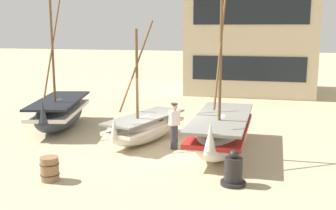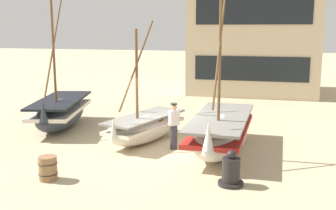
# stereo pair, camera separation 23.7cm
# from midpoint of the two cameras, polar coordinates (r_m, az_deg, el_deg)

# --- Properties ---
(ground_plane) EXTENTS (120.00, 120.00, 0.00)m
(ground_plane) POSITION_cam_midpoint_polar(r_m,az_deg,el_deg) (15.14, -0.49, -5.90)
(ground_plane) COLOR tan
(fishing_boat_near_left) EXTENTS (2.43, 4.08, 4.58)m
(fishing_boat_near_left) POSITION_cam_midpoint_polar(r_m,az_deg,el_deg) (15.76, -2.81, -3.09)
(fishing_boat_near_left) COLOR silver
(fishing_boat_near_left) RESTS_ON ground
(fishing_boat_centre_large) EXTENTS (1.95, 5.38, 5.93)m
(fishing_boat_centre_large) POSITION_cam_midpoint_polar(r_m,az_deg,el_deg) (14.69, 7.76, -3.69)
(fishing_boat_centre_large) COLOR silver
(fishing_boat_centre_large) RESTS_ON ground
(fishing_boat_far_right) EXTENTS (2.69, 4.96, 5.52)m
(fishing_boat_far_right) POSITION_cam_midpoint_polar(r_m,az_deg,el_deg) (18.48, -14.26, -0.92)
(fishing_boat_far_right) COLOR #2D333D
(fishing_boat_far_right) RESTS_ON ground
(fisherman_by_hull) EXTENTS (0.42, 0.40, 1.68)m
(fisherman_by_hull) POSITION_cam_midpoint_polar(r_m,az_deg,el_deg) (14.76, 1.27, -2.99)
(fisherman_by_hull) COLOR #33333D
(fisherman_by_hull) RESTS_ON ground
(capstan_winch) EXTENTS (0.71, 0.71, 1.01)m
(capstan_winch) POSITION_cam_midpoint_polar(r_m,az_deg,el_deg) (11.72, 9.29, -9.06)
(capstan_winch) COLOR black
(capstan_winch) RESTS_ON ground
(wooden_barrel) EXTENTS (0.56, 0.56, 0.70)m
(wooden_barrel) POSITION_cam_midpoint_polar(r_m,az_deg,el_deg) (12.42, -15.74, -8.41)
(wooden_barrel) COLOR olive
(wooden_barrel) RESTS_ON ground
(harbor_building_main) EXTENTS (8.39, 6.63, 7.02)m
(harbor_building_main) POSITION_cam_midpoint_polar(r_m,az_deg,el_deg) (28.54, 12.08, 8.89)
(harbor_building_main) COLOR beige
(harbor_building_main) RESTS_ON ground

